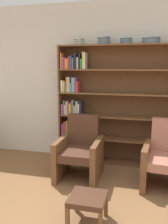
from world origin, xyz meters
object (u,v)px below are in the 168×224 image
(bookshelf, at_px, (114,107))
(bowl_slate, at_px, (151,40))
(bowl_terracotta, at_px, (79,41))
(bowl_sage, at_px, (104,40))
(armchair_cushioned, at_px, (167,159))
(footstool, at_px, (88,201))
(bowl_copper, at_px, (126,41))
(armchair_leather, at_px, (80,151))

(bookshelf, height_order, bowl_slate, bowl_slate)
(bowl_terracotta, distance_m, bowl_sage, 0.42)
(bowl_sage, xyz_separation_m, armchair_cushioned, (1.04, -0.68, -1.69))
(bowl_sage, distance_m, armchair_cushioned, 2.10)
(footstool, bearing_deg, armchair_cushioned, 51.66)
(bowl_slate, distance_m, footstool, 2.61)
(bowl_copper, height_order, bowl_slate, bowl_copper)
(bowl_copper, height_order, armchair_leather, bowl_copper)
(bookshelf, height_order, bowl_terracotta, bowl_terracotta)
(bowl_slate, distance_m, armchair_cushioned, 1.83)
(bowl_sage, xyz_separation_m, bowl_copper, (0.36, 0.00, -0.01))
(bowl_sage, bearing_deg, bookshelf, 6.33)
(bowl_slate, relative_size, footstool, 0.74)
(bowl_terracotta, relative_size, armchair_leather, 0.19)
(bowl_terracotta, height_order, bowl_slate, bowl_terracotta)
(bookshelf, distance_m, bowl_slate, 1.23)
(bowl_terracotta, bearing_deg, armchair_leather, -74.12)
(armchair_leather, bearing_deg, armchair_cushioned, 179.68)
(bookshelf, distance_m, bowl_terracotta, 1.26)
(bookshelf, height_order, footstool, bookshelf)
(bowl_copper, xyz_separation_m, armchair_cushioned, (0.68, -0.68, -1.68))
(bowl_copper, bearing_deg, armchair_cushioned, -45.02)
(armchair_cushioned, bearing_deg, bowl_terracotta, -19.77)
(bowl_copper, bearing_deg, bookshelf, 173.32)
(bowl_copper, relative_size, armchair_leather, 0.22)
(armchair_leather, bearing_deg, bowl_slate, -145.44)
(armchair_leather, height_order, footstool, armchair_leather)
(bowl_terracotta, xyz_separation_m, bowl_slate, (1.17, 0.00, -0.01))
(bookshelf, bearing_deg, armchair_cushioned, -39.33)
(bowl_copper, bearing_deg, bowl_terracotta, 180.00)
(bookshelf, xyz_separation_m, bowl_slate, (0.56, -0.02, 1.10))
(bowl_terracotta, relative_size, bowl_slate, 0.61)
(bowl_sage, relative_size, bowl_slate, 0.76)
(bowl_slate, xyz_separation_m, armchair_cushioned, (0.29, -0.68, -1.68))
(armchair_cushioned, bearing_deg, bookshelf, -34.13)
(bookshelf, bearing_deg, bowl_sage, -173.67)
(bowl_terracotta, distance_m, armchair_cushioned, 2.33)
(bookshelf, relative_size, armchair_cushioned, 2.52)
(bookshelf, xyz_separation_m, bowl_copper, (0.18, -0.02, 1.10))
(bowl_terracotta, height_order, bowl_copper, bowl_terracotta)
(bowl_sage, bearing_deg, bowl_copper, 0.00)
(bowl_copper, bearing_deg, armchair_leather, -130.81)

